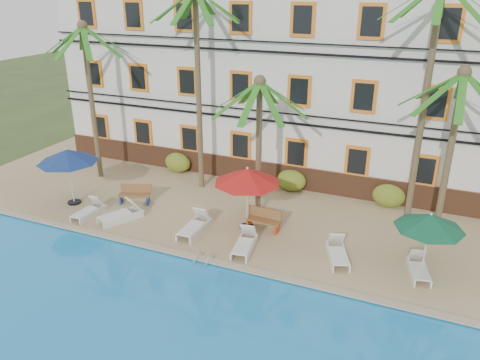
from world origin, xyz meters
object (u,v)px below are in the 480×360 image
at_px(lounger_d, 245,243).
at_px(umbrella_red, 247,176).
at_px(lounger_b, 121,214).
at_px(bench_right, 264,219).
at_px(umbrella_green, 430,222).
at_px(lounger_e, 338,253).
at_px(palm_a, 89,81).
at_px(bench_left, 135,194).
at_px(palm_d, 428,80).
at_px(lounger_c, 195,226).
at_px(umbrella_blue, 67,156).
at_px(lounger_a, 89,210).
at_px(palm_e, 453,132).
at_px(lounger_f, 419,268).
at_px(pool_ladder, 204,261).
at_px(palm_c, 259,126).
at_px(palm_b, 198,67).

bearing_deg(lounger_d, umbrella_red, 109.33).
relative_size(lounger_b, bench_right, 1.33).
xyz_separation_m(umbrella_green, lounger_e, (-2.99, -0.30, -1.78)).
bearing_deg(lounger_e, umbrella_green, 5.74).
relative_size(palm_a, bench_left, 5.14).
bearing_deg(palm_d, lounger_c, -154.14).
bearing_deg(lounger_c, umbrella_blue, 177.66).
xyz_separation_m(palm_a, bench_right, (10.24, -2.12, -4.70)).
relative_size(lounger_a, lounger_c, 0.89).
relative_size(umbrella_green, lounger_e, 1.25).
relative_size(lounger_c, bench_right, 1.28).
relative_size(umbrella_red, lounger_e, 1.45).
bearing_deg(umbrella_green, bench_left, 176.10).
distance_m(lounger_a, lounger_e, 11.11).
distance_m(palm_a, palm_d, 15.84).
height_order(palm_e, umbrella_red, palm_e).
distance_m(lounger_b, lounger_f, 12.40).
height_order(lounger_c, bench_right, bench_right).
xyz_separation_m(umbrella_blue, lounger_b, (3.14, -0.55, -2.08)).
height_order(palm_e, pool_ladder, palm_e).
distance_m(lounger_c, lounger_d, 2.51).
relative_size(palm_a, umbrella_blue, 2.90).
bearing_deg(bench_right, palm_c, 120.92).
xyz_separation_m(umbrella_green, lounger_c, (-8.96, -0.56, -1.76)).
relative_size(lounger_d, lounger_e, 0.99).
distance_m(palm_b, lounger_b, 7.62).
relative_size(palm_c, lounger_f, 3.56).
bearing_deg(palm_d, bench_left, -168.38).
xyz_separation_m(umbrella_blue, bench_right, (9.22, 1.13, -1.90)).
bearing_deg(palm_d, pool_ladder, -139.31).
bearing_deg(bench_right, umbrella_green, -7.46).
distance_m(palm_d, lounger_b, 13.76).
height_order(palm_b, lounger_e, palm_b).
height_order(umbrella_green, lounger_b, umbrella_green).
bearing_deg(umbrella_blue, lounger_e, -0.04).
xyz_separation_m(bench_left, pool_ladder, (5.37, -3.31, -0.47)).
bearing_deg(umbrella_green, lounger_f, -124.25).
height_order(umbrella_red, lounger_d, umbrella_red).
height_order(lounger_b, lounger_f, lounger_b).
bearing_deg(lounger_e, palm_b, 152.40).
xyz_separation_m(umbrella_red, umbrella_green, (7.09, -0.64, -0.34)).
bearing_deg(bench_left, umbrella_green, -3.90).
xyz_separation_m(palm_e, pool_ladder, (-7.92, -5.19, -4.55)).
distance_m(lounger_f, bench_left, 12.90).
bearing_deg(lounger_a, pool_ladder, -11.76).
bearing_deg(palm_b, umbrella_green, -19.38).
bearing_deg(lounger_f, palm_d, 101.76).
height_order(bench_right, pool_ladder, bench_right).
relative_size(umbrella_blue, lounger_d, 1.45).
bearing_deg(bench_left, lounger_b, -74.65).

